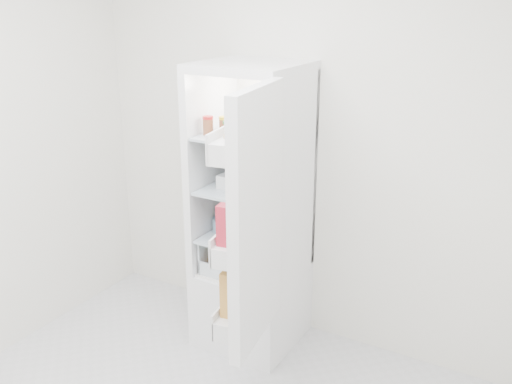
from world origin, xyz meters
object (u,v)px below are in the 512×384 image
Objects in this scene: refrigerator at (255,243)px; red_cabbage at (265,231)px; mushroom_bowl at (226,224)px; fridge_door at (251,224)px.

red_cabbage is at bearing -41.41° from refrigerator.
mushroom_bowl is 0.81m from fridge_door.
refrigerator is at bearing 26.35° from mushroom_bowl.
fridge_door is (0.21, -0.51, 0.27)m from red_cabbage.
fridge_door is at bearing -61.22° from refrigerator.
red_cabbage is (0.14, -0.13, 0.16)m from refrigerator.
red_cabbage is at bearing -8.13° from mushroom_bowl.
red_cabbage is 0.88× the size of mushroom_bowl.
red_cabbage is 0.61m from fridge_door.
mushroom_bowl is 0.13× the size of fridge_door.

